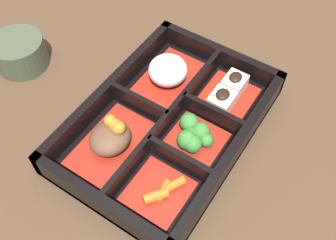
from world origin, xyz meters
name	(u,v)px	position (x,y,z in m)	size (l,w,h in m)	color
ground_plane	(168,129)	(0.00, 0.00, 0.00)	(3.00, 3.00, 0.00)	#4C3523
bento_base	(168,128)	(0.00, 0.00, 0.01)	(0.34, 0.23, 0.01)	black
bento_rim	(169,122)	(0.00, 0.00, 0.02)	(0.34, 0.23, 0.05)	black
bowl_stew	(111,138)	(-0.07, 0.05, 0.03)	(0.13, 0.08, 0.05)	maroon
bowl_rice	(168,73)	(0.08, 0.05, 0.03)	(0.13, 0.08, 0.05)	maroon
bowl_carrots	(160,192)	(-0.10, -0.05, 0.02)	(0.08, 0.08, 0.02)	maroon
bowl_greens	(193,136)	(0.00, -0.05, 0.03)	(0.07, 0.08, 0.03)	maroon
bowl_tofu	(228,94)	(0.10, -0.05, 0.02)	(0.09, 0.08, 0.04)	maroon
tea_cup	(20,52)	(-0.02, 0.29, 0.03)	(0.09, 0.09, 0.05)	#424C38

